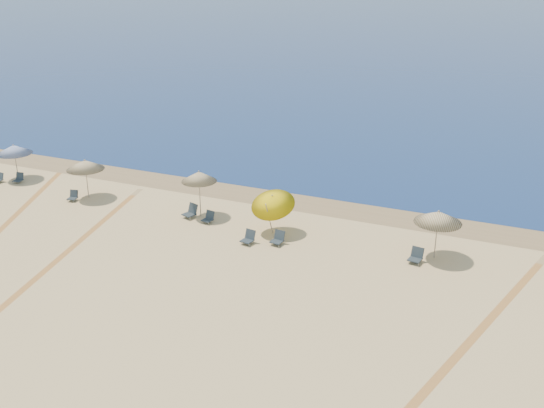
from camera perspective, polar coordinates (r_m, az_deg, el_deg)
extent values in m
plane|color=olive|center=(37.18, 2.43, 0.26)|extent=(500.00, 500.00, 0.00)
cylinder|color=gray|center=(43.53, -21.87, 3.40)|extent=(0.05, 0.05, 2.11)
cone|color=white|center=(43.28, -22.04, 4.54)|extent=(2.20, 2.20, 0.55)
sphere|color=gray|center=(43.20, -22.10, 4.92)|extent=(0.08, 0.08, 0.08)
cylinder|color=gray|center=(38.86, -16.19, 2.07)|extent=(0.05, 0.05, 2.19)
cone|color=beige|center=(38.56, -16.34, 3.38)|extent=(2.18, 2.18, 0.55)
sphere|color=gray|center=(38.47, -16.39, 3.81)|extent=(0.08, 0.08, 0.08)
cylinder|color=gray|center=(34.90, -6.46, 0.80)|extent=(0.05, 0.05, 2.44)
cone|color=beige|center=(34.53, -6.54, 2.46)|extent=(1.92, 1.92, 0.55)
sphere|color=gray|center=(34.43, -6.56, 2.93)|extent=(0.08, 0.08, 0.08)
cylinder|color=gray|center=(32.32, -0.25, -1.31)|extent=(0.05, 0.93, 1.95)
cone|color=#E3C208|center=(32.33, 0.01, 0.28)|extent=(2.26, 2.29, 1.44)
sphere|color=gray|center=(32.22, 0.01, 0.77)|extent=(0.08, 0.08, 0.08)
cylinder|color=gray|center=(31.00, 14.45, -2.79)|extent=(0.05, 0.05, 2.24)
cone|color=beige|center=(30.62, 14.61, -1.13)|extent=(2.23, 2.23, 0.55)
sphere|color=gray|center=(30.51, 14.67, -0.61)|extent=(0.08, 0.08, 0.08)
cube|color=#1E272E|center=(43.64, -23.07, 2.32)|extent=(0.52, 0.24, 0.45)
cube|color=#1E272E|center=(43.05, -21.73, 1.97)|extent=(0.57, 0.57, 0.05)
cube|color=#1E272E|center=(43.17, -21.58, 2.35)|extent=(0.53, 0.25, 0.45)
cylinder|color=#A5A5AD|center=(43.08, -22.10, 1.81)|extent=(0.02, 0.02, 0.17)
cylinder|color=#A5A5AD|center=(42.84, -21.67, 1.76)|extent=(0.02, 0.02, 0.17)
cube|color=#1E272E|center=(38.90, -17.39, 0.48)|extent=(0.58, 0.58, 0.04)
cube|color=#1E272E|center=(39.02, -17.26, 0.90)|extent=(0.52, 0.27, 0.44)
cylinder|color=#A5A5AD|center=(38.89, -17.79, 0.30)|extent=(0.02, 0.02, 0.16)
cylinder|color=#A5A5AD|center=(38.71, -17.29, 0.26)|extent=(0.02, 0.02, 0.16)
cube|color=#1E272E|center=(35.09, -7.41, -0.93)|extent=(0.77, 0.77, 0.06)
cube|color=#1E272E|center=(35.17, -7.07, -0.38)|extent=(0.65, 0.41, 0.55)
cylinder|color=#A5A5AD|center=(35.13, -7.85, -1.10)|extent=(0.03, 0.03, 0.20)
cylinder|color=#A5A5AD|center=(34.78, -7.32, -1.31)|extent=(0.03, 0.03, 0.20)
cube|color=#1E272E|center=(34.33, -5.80, -1.44)|extent=(0.60, 0.60, 0.05)
cube|color=#1E272E|center=(34.42, -5.55, -0.96)|extent=(0.54, 0.28, 0.46)
cylinder|color=#A5A5AD|center=(34.34, -6.21, -1.60)|extent=(0.02, 0.02, 0.17)
cylinder|color=#A5A5AD|center=(34.09, -5.67, -1.76)|extent=(0.02, 0.02, 0.17)
cube|color=#1E272E|center=(31.78, -2.23, -3.29)|extent=(0.65, 0.65, 0.05)
cube|color=#1E272E|center=(31.88, -1.95, -2.73)|extent=(0.58, 0.30, 0.50)
cylinder|color=#A5A5AD|center=(31.78, -2.71, -3.49)|extent=(0.02, 0.02, 0.18)
cylinder|color=#A5A5AD|center=(31.54, -2.06, -3.68)|extent=(0.02, 0.02, 0.18)
cube|color=#1E272E|center=(31.68, 0.42, -3.37)|extent=(0.64, 0.64, 0.05)
cube|color=#1E272E|center=(31.78, 0.68, -2.80)|extent=(0.58, 0.29, 0.50)
cylinder|color=#A5A5AD|center=(31.65, -0.07, -3.57)|extent=(0.02, 0.02, 0.18)
cylinder|color=#A5A5AD|center=(31.44, 0.62, -3.75)|extent=(0.02, 0.02, 0.18)
cube|color=#1E272E|center=(30.64, 12.63, -4.85)|extent=(0.66, 0.66, 0.05)
cube|color=#1E272E|center=(30.77, 12.85, -4.23)|extent=(0.60, 0.30, 0.52)
cylinder|color=#A5A5AD|center=(30.56, 12.13, -5.08)|extent=(0.03, 0.03, 0.19)
cylinder|color=#A5A5AD|center=(30.43, 12.94, -5.27)|extent=(0.03, 0.03, 0.19)
plane|color=tan|center=(28.86, -22.75, -8.33)|extent=(32.78, 32.78, 0.00)
plane|color=tan|center=(21.92, 12.23, -17.38)|extent=(34.46, 34.46, 0.00)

